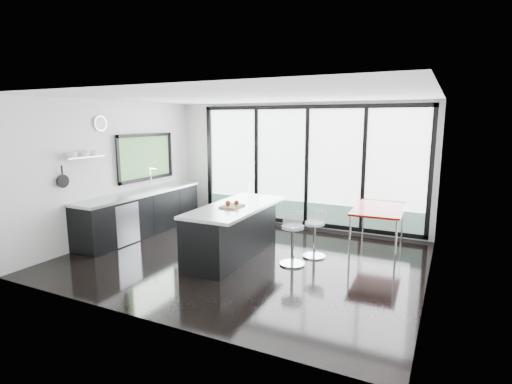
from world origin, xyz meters
The scene contains 11 objects.
floor centered at (0.00, 0.00, 0.00)m, with size 6.00×5.00×0.00m, color black.
ceiling centered at (0.00, 0.00, 2.80)m, with size 6.00×5.00×0.00m, color white.
wall_back centered at (0.27, 2.47, 1.27)m, with size 6.00×0.09×2.80m.
wall_front centered at (0.00, -2.50, 1.40)m, with size 6.00×0.00×2.80m, color silver.
wall_left centered at (-2.97, 0.27, 1.56)m, with size 0.26×5.00×2.80m.
wall_right centered at (3.00, 0.00, 1.40)m, with size 0.00×5.00×2.80m, color silver.
counter_cabinets centered at (-2.67, 0.40, 0.46)m, with size 0.69×3.24×1.36m.
island centered at (-0.23, 0.02, 0.48)m, with size 1.03×2.32×1.22m.
bar_stool_near centered at (0.90, 0.07, 0.34)m, with size 0.43×0.43×0.69m, color silver.
bar_stool_far centered at (1.11, 0.61, 0.32)m, with size 0.41×0.41×0.64m, color silver.
red_table centered at (2.04, 1.54, 0.41)m, with size 0.87×1.52×0.81m, color #800800.
Camera 1 is at (3.21, -5.97, 2.41)m, focal length 28.00 mm.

